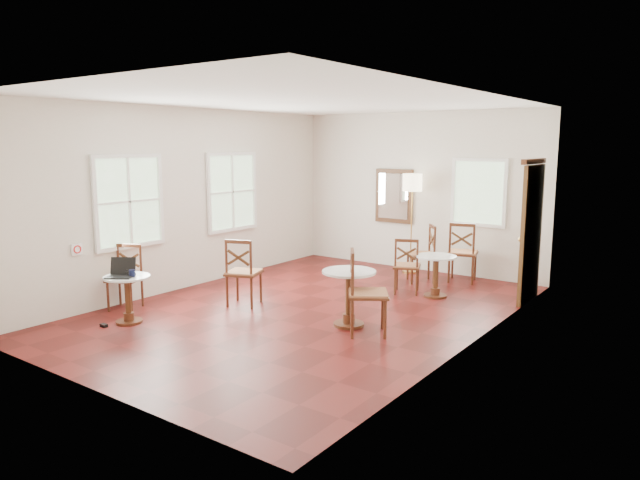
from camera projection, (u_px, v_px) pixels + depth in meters
The scene contains 17 objects.
ground at pixel (308, 310), 8.56m from camera, with size 7.00×7.00×0.00m, color #50100D.
room_shell at pixel (316, 180), 8.50m from camera, with size 5.02×7.02×3.01m.
cafe_table_near at pixel (128, 294), 7.87m from camera, with size 0.62×0.62×0.65m.
cafe_table_mid at pixel (349, 292), 7.73m from camera, with size 0.72×0.72×0.76m.
cafe_table_back at pixel (436, 271), 9.22m from camera, with size 0.63×0.63×0.67m.
chair_near_a at pixel (243, 272), 8.72m from camera, with size 0.61×0.61×1.02m.
chair_near_b at pixel (125, 277), 8.55m from camera, with size 0.59×0.59×0.94m.
chair_mid_a at pixel (407, 266), 9.45m from camera, with size 0.55×0.55×0.92m.
chair_mid_b at pixel (366, 293), 7.40m from camera, with size 0.69×0.69×1.09m.
chair_back_a at pixel (463, 252), 10.21m from camera, with size 0.60×0.60×1.07m.
chair_back_b at pixel (423, 254), 10.22m from camera, with size 0.65×0.65×1.01m.
floor_lamp at pixel (412, 189), 10.79m from camera, with size 0.36×0.36×1.86m.
laptop at pixel (121, 272), 7.80m from camera, with size 0.44×0.42×0.25m.
mouse at pixel (129, 275), 7.81m from camera, with size 0.10×0.06×0.04m, color black.
navy_mug at pixel (132, 273), 7.78m from camera, with size 0.12×0.08×0.10m.
water_glass at pixel (128, 273), 7.83m from camera, with size 0.06×0.06×0.09m, color white.
power_adapter at pixel (104, 325), 7.75m from camera, with size 0.10×0.06×0.04m, color black.
Camera 1 is at (4.99, -6.60, 2.41)m, focal length 32.71 mm.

